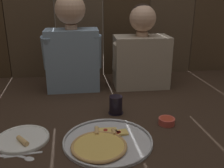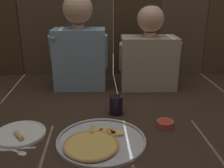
{
  "view_description": "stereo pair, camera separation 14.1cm",
  "coord_description": "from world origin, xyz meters",
  "px_view_note": "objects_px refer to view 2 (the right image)",
  "views": [
    {
      "loc": [
        -0.19,
        -1.22,
        0.65
      ],
      "look_at": [
        -0.02,
        0.1,
        0.18
      ],
      "focal_mm": 42.1,
      "sensor_mm": 36.0,
      "label": 1
    },
    {
      "loc": [
        -0.05,
        -1.23,
        0.65
      ],
      "look_at": [
        -0.02,
        0.1,
        0.18
      ],
      "focal_mm": 42.1,
      "sensor_mm": 36.0,
      "label": 2
    }
  ],
  "objects_px": {
    "diner_right": "(149,52)",
    "pizza_tray": "(98,141)",
    "dinner_plate": "(20,134)",
    "drinking_glass": "(117,105)",
    "diner_left": "(79,44)",
    "dipping_bowl": "(165,124)"
  },
  "relations": [
    {
      "from": "diner_right",
      "to": "diner_left",
      "type": "bearing_deg",
      "value": 179.96
    },
    {
      "from": "drinking_glass",
      "to": "diner_left",
      "type": "distance_m",
      "value": 0.56
    },
    {
      "from": "dinner_plate",
      "to": "drinking_glass",
      "type": "relative_size",
      "value": 2.42
    },
    {
      "from": "dipping_bowl",
      "to": "diner_left",
      "type": "distance_m",
      "value": 0.82
    },
    {
      "from": "diner_left",
      "to": "pizza_tray",
      "type": "bearing_deg",
      "value": -78.69
    },
    {
      "from": "pizza_tray",
      "to": "dipping_bowl",
      "type": "height_order",
      "value": "dipping_bowl"
    },
    {
      "from": "dipping_bowl",
      "to": "diner_left",
      "type": "bearing_deg",
      "value": 129.28
    },
    {
      "from": "dinner_plate",
      "to": "drinking_glass",
      "type": "distance_m",
      "value": 0.53
    },
    {
      "from": "pizza_tray",
      "to": "drinking_glass",
      "type": "height_order",
      "value": "drinking_glass"
    },
    {
      "from": "diner_right",
      "to": "pizza_tray",
      "type": "bearing_deg",
      "value": -114.23
    },
    {
      "from": "dinner_plate",
      "to": "diner_left",
      "type": "height_order",
      "value": "diner_left"
    },
    {
      "from": "dinner_plate",
      "to": "diner_left",
      "type": "bearing_deg",
      "value": 70.84
    },
    {
      "from": "diner_left",
      "to": "diner_right",
      "type": "bearing_deg",
      "value": -0.04
    },
    {
      "from": "diner_left",
      "to": "diner_right",
      "type": "distance_m",
      "value": 0.48
    },
    {
      "from": "pizza_tray",
      "to": "diner_left",
      "type": "xyz_separation_m",
      "value": [
        -0.15,
        0.73,
        0.31
      ]
    },
    {
      "from": "drinking_glass",
      "to": "diner_right",
      "type": "relative_size",
      "value": 0.18
    },
    {
      "from": "diner_left",
      "to": "diner_right",
      "type": "xyz_separation_m",
      "value": [
        0.48,
        -0.0,
        -0.06
      ]
    },
    {
      "from": "pizza_tray",
      "to": "drinking_glass",
      "type": "distance_m",
      "value": 0.33
    },
    {
      "from": "pizza_tray",
      "to": "dipping_bowl",
      "type": "relative_size",
      "value": 4.89
    },
    {
      "from": "dipping_bowl",
      "to": "drinking_glass",
      "type": "bearing_deg",
      "value": 145.44
    },
    {
      "from": "dinner_plate",
      "to": "dipping_bowl",
      "type": "height_order",
      "value": "same"
    },
    {
      "from": "pizza_tray",
      "to": "dinner_plate",
      "type": "relative_size",
      "value": 1.68
    }
  ]
}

